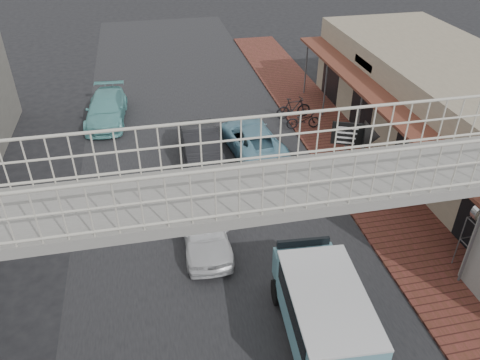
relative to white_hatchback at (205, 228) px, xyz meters
name	(u,v)px	position (x,y,z in m)	size (l,w,h in m)	color
ground	(222,250)	(0.50, -0.44, -0.65)	(120.00, 120.00, 0.00)	black
road_strip	(222,250)	(0.50, -0.44, -0.64)	(10.00, 60.00, 0.01)	black
sidewalk	(364,179)	(7.00, 2.56, -0.60)	(3.00, 40.00, 0.10)	brown
shophouse_row	(459,116)	(11.47, 3.56, 1.36)	(7.20, 18.00, 4.00)	gray
footbridge	(250,261)	(0.50, -4.44, 2.53)	(16.40, 2.40, 6.34)	gray
white_hatchback	(205,228)	(0.00, 0.00, 0.00)	(1.54, 3.82, 1.30)	white
dark_sedan	(201,147)	(0.65, 5.37, 0.07)	(1.53, 4.39, 1.45)	black
angkot_curb	(252,138)	(3.00, 5.89, -0.02)	(2.08, 4.51, 1.25)	#6AA1B8
angkot_far	(106,109)	(-3.49, 10.40, 0.01)	(1.84, 4.53, 1.31)	#6CBBBC
angkot_van	(323,308)	(2.42, -4.62, 0.66)	(2.21, 4.34, 2.06)	black
motorcycle_near	(303,120)	(5.93, 7.37, -0.11)	(0.58, 1.67, 0.88)	black
motorcycle_far	(293,108)	(5.80, 8.56, 0.00)	(0.52, 1.83, 1.10)	black
street_clock	(480,216)	(7.86, -2.94, 1.52)	(0.61, 0.49, 2.49)	#59595B
arrow_sign	(369,137)	(6.38, 1.63, 1.92)	(1.84, 1.25, 3.06)	#59595B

